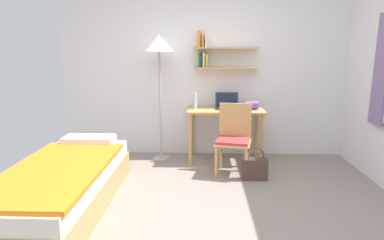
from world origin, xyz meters
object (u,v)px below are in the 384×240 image
(desk, at_px, (225,119))
(laptop, at_px, (227,104))
(handbag, at_px, (255,168))
(bed, at_px, (64,186))
(book_stack, at_px, (252,105))
(water_bottle, at_px, (195,101))
(desk_chair, at_px, (234,136))
(standing_lamp, at_px, (159,50))

(desk, relative_size, laptop, 3.20)
(desk, height_order, handbag, desk)
(bed, bearing_deg, book_stack, 37.02)
(water_bottle, xyz_separation_m, handbag, (0.76, -0.69, -0.73))
(book_stack, xyz_separation_m, handbag, (-0.05, -0.77, -0.66))
(desk_chair, distance_m, laptop, 0.64)
(desk, bearing_deg, desk_chair, -81.09)
(desk_chair, xyz_separation_m, standing_lamp, (-1.01, 0.50, 1.08))
(desk, xyz_separation_m, water_bottle, (-0.43, -0.04, 0.26))
(bed, xyz_separation_m, laptop, (1.74, 1.60, 0.57))
(standing_lamp, relative_size, book_stack, 6.87)
(water_bottle, bearing_deg, book_stack, 5.24)
(water_bottle, bearing_deg, standing_lamp, 175.13)
(laptop, bearing_deg, handbag, -68.96)
(book_stack, height_order, handbag, book_stack)
(bed, bearing_deg, desk_chair, 30.24)
(desk, xyz_separation_m, laptop, (0.02, 0.05, 0.20))
(standing_lamp, relative_size, laptop, 5.28)
(water_bottle, bearing_deg, desk_chair, -42.07)
(desk_chair, xyz_separation_m, water_bottle, (-0.51, 0.46, 0.39))
(desk, relative_size, standing_lamp, 0.61)
(laptop, bearing_deg, book_stack, -2.83)
(desk, bearing_deg, laptop, 65.64)
(desk, bearing_deg, bed, -137.98)
(water_bottle, relative_size, handbag, 0.56)
(bed, height_order, desk_chair, desk_chair)
(bed, xyz_separation_m, water_bottle, (1.28, 1.50, 0.64))
(desk, bearing_deg, book_stack, 5.18)
(laptop, relative_size, water_bottle, 1.42)
(bed, bearing_deg, water_bottle, 49.54)
(desk_chair, relative_size, handbag, 2.11)
(standing_lamp, bearing_deg, desk, -0.16)
(bed, xyz_separation_m, handbag, (2.04, 0.81, -0.09))
(standing_lamp, distance_m, book_stack, 1.52)
(bed, height_order, desk, desk)
(bed, distance_m, laptop, 2.43)
(bed, relative_size, desk, 1.91)
(desk, xyz_separation_m, desk_chair, (0.08, -0.50, -0.13))
(book_stack, bearing_deg, bed, -142.98)
(desk, xyz_separation_m, handbag, (0.32, -0.73, -0.47))
(standing_lamp, height_order, handbag, standing_lamp)
(desk, relative_size, handbag, 2.52)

